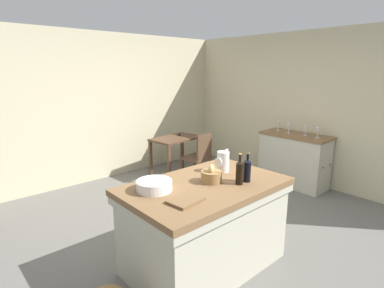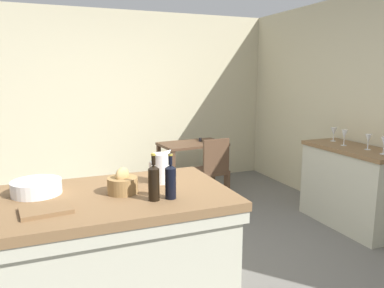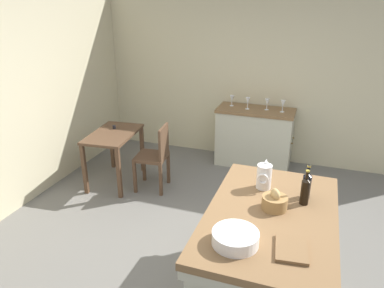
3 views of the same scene
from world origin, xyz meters
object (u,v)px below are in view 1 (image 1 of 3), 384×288
at_px(wine_bottle_amber, 240,172).
at_px(cutting_board, 186,200).
at_px(island_table, 205,222).
at_px(wooden_chair, 199,157).
at_px(wine_glass_far_left, 318,130).
at_px(wine_bottle_dark, 247,170).
at_px(bread_basket, 211,176).
at_px(side_cabinet, 294,159).
at_px(wine_glass_left, 306,129).
at_px(wine_glass_right, 278,124).
at_px(wine_glass_middle, 289,126).
at_px(pitcher, 223,161).
at_px(wash_bowl, 154,186).
at_px(writing_desk, 176,144).

bearing_deg(wine_bottle_amber, cutting_board, 176.60).
height_order(island_table, wooden_chair, wooden_chair).
bearing_deg(wine_glass_far_left, wine_bottle_dark, -169.00).
bearing_deg(bread_basket, island_table, 172.52).
distance_m(side_cabinet, cutting_board, 3.28).
bearing_deg(wooden_chair, side_cabinet, -42.37).
xyz_separation_m(wine_glass_left, wine_glass_right, (0.03, 0.54, -0.00)).
relative_size(cutting_board, wine_glass_middle, 1.62).
height_order(wooden_chair, wine_glass_middle, wine_glass_middle).
bearing_deg(side_cabinet, wine_glass_left, -79.88).
xyz_separation_m(pitcher, wine_glass_middle, (2.32, 0.61, 0.02)).
relative_size(pitcher, wine_glass_right, 1.61).
bearing_deg(island_table, wine_glass_middle, 15.28).
bearing_deg(wash_bowl, wooden_chair, 37.61).
xyz_separation_m(side_cabinet, wine_glass_right, (0.06, 0.39, 0.56)).
height_order(wooden_chair, wine_bottle_amber, wine_bottle_amber).
xyz_separation_m(wine_glass_far_left, wine_glass_right, (0.07, 0.77, -0.01)).
height_order(cutting_board, wine_glass_left, wine_glass_left).
relative_size(wooden_chair, wine_bottle_amber, 2.98).
bearing_deg(island_table, wooden_chair, 48.41).
height_order(writing_desk, wine_bottle_amber, wine_bottle_amber).
distance_m(writing_desk, wine_glass_left, 2.29).
xyz_separation_m(side_cabinet, bread_basket, (-2.66, -0.62, 0.50)).
bearing_deg(island_table, bread_basket, -7.48).
distance_m(island_table, wine_glass_right, 3.01).
height_order(side_cabinet, wine_glass_middle, wine_glass_middle).
xyz_separation_m(island_table, wine_glass_middle, (2.70, 0.74, 0.54)).
bearing_deg(wine_glass_right, wine_bottle_amber, -154.41).
height_order(wine_bottle_dark, wine_bottle_amber, wine_bottle_amber).
xyz_separation_m(wooden_chair, wine_bottle_amber, (-1.30, -1.95, 0.52)).
bearing_deg(cutting_board, wine_glass_middle, 16.58).
distance_m(pitcher, wash_bowl, 0.86).
xyz_separation_m(wine_bottle_amber, wine_glass_left, (2.53, 0.69, -0.00)).
xyz_separation_m(cutting_board, wine_glass_middle, (3.12, 0.93, 0.12)).
relative_size(wine_glass_far_left, wine_glass_left, 1.05).
xyz_separation_m(pitcher, wine_glass_left, (2.38, 0.33, 0.01)).
relative_size(bread_basket, cutting_board, 0.71).
relative_size(bread_basket, wine_glass_middle, 1.16).
height_order(pitcher, wine_glass_left, pitcher).
bearing_deg(writing_desk, wine_glass_far_left, -60.37).
height_order(wash_bowl, wine_bottle_amber, wine_bottle_amber).
distance_m(wine_bottle_amber, wine_glass_right, 2.84).
relative_size(writing_desk, cutting_board, 3.33).
bearing_deg(writing_desk, island_table, -123.02).
bearing_deg(wine_bottle_amber, bread_basket, 125.66).
distance_m(cutting_board, wine_bottle_dark, 0.76).
distance_m(writing_desk, wine_glass_right, 1.89).
bearing_deg(cutting_board, island_table, 24.60).
relative_size(writing_desk, wine_glass_left, 5.75).
bearing_deg(side_cabinet, wash_bowl, -172.35).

